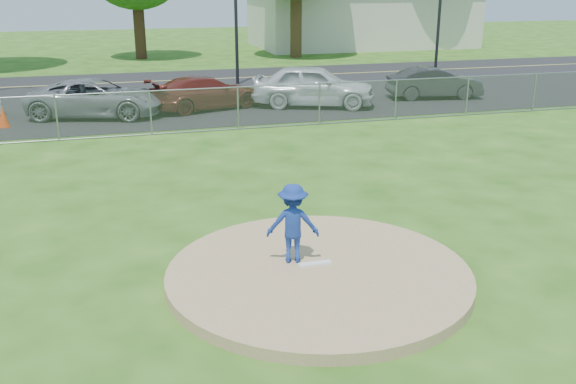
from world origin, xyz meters
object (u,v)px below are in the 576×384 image
object	(u,v)px
parked_car_pearl	(314,86)
traffic_signal_right	(444,12)
pitcher	(293,223)
commercial_building	(361,17)
parked_car_darkred	(205,93)
traffic_cone	(3,117)
parked_car_gray	(96,98)
parked_car_charcoal	(434,83)

from	to	relation	value
parked_car_pearl	traffic_signal_right	bearing A→B (deg)	-33.81
pitcher	parked_car_pearl	bearing A→B (deg)	-94.02
commercial_building	parked_car_darkred	bearing A→B (deg)	-125.20
parked_car_pearl	traffic_cone	bearing A→B (deg)	114.45
parked_car_gray	pitcher	bearing A→B (deg)	-152.12
pitcher	parked_car_gray	world-z (taller)	pitcher
traffic_signal_right	pitcher	size ratio (longest dim) A/B	3.82
traffic_cone	parked_car_charcoal	world-z (taller)	parked_car_charcoal
traffic_cone	parked_car_pearl	size ratio (longest dim) A/B	0.15
commercial_building	parked_car_pearl	bearing A→B (deg)	-116.19
traffic_cone	parked_car_pearl	world-z (taller)	parked_car_pearl
traffic_signal_right	traffic_cone	distance (m)	22.68
traffic_cone	pitcher	bearing A→B (deg)	-64.77
pitcher	traffic_cone	bearing A→B (deg)	-49.53
commercial_building	pitcher	world-z (taller)	commercial_building
commercial_building	parked_car_darkred	xyz separation A→B (m)	(-15.53, -22.02, -1.48)
traffic_signal_right	parked_car_charcoal	bearing A→B (deg)	-120.19
traffic_cone	parked_car_darkred	size ratio (longest dim) A/B	0.17
parked_car_gray	parked_car_darkred	xyz separation A→B (m)	(4.25, 0.35, -0.05)
pitcher	commercial_building	bearing A→B (deg)	-98.29
commercial_building	parked_car_pearl	xyz separation A→B (m)	(-11.14, -22.64, -1.30)
parked_car_pearl	parked_car_darkred	bearing A→B (deg)	102.78
traffic_signal_right	parked_car_charcoal	distance (m)	7.74
traffic_signal_right	pitcher	xyz separation A→B (m)	(-14.58, -21.52, -2.43)
traffic_cone	parked_car_gray	size ratio (longest dim) A/B	0.15
parked_car_gray	parked_car_darkred	bearing A→B (deg)	-70.26
commercial_building	parked_car_pearl	world-z (taller)	commercial_building
traffic_signal_right	parked_car_pearl	bearing A→B (deg)	-144.68
commercial_building	parked_car_gray	size ratio (longest dim) A/B	3.21
parked_car_gray	commercial_building	bearing A→B (deg)	-26.43
pitcher	parked_car_darkred	world-z (taller)	pitcher
traffic_cone	parked_car_gray	distance (m)	3.39
pitcher	traffic_signal_right	bearing A→B (deg)	-108.86
traffic_signal_right	parked_car_gray	xyz separation A→B (m)	(-18.02, -6.37, -2.64)
commercial_building	parked_car_gray	bearing A→B (deg)	-131.50
traffic_cone	parked_car_darkred	world-z (taller)	parked_car_darkred
parked_car_gray	parked_car_pearl	world-z (taller)	parked_car_pearl
commercial_building	traffic_signal_right	size ratio (longest dim) A/B	2.93
traffic_signal_right	traffic_cone	bearing A→B (deg)	-160.83
commercial_building	parked_car_gray	xyz separation A→B (m)	(-19.79, -22.37, -1.44)
traffic_cone	parked_car_charcoal	distance (m)	17.62
traffic_signal_right	parked_car_gray	distance (m)	19.30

